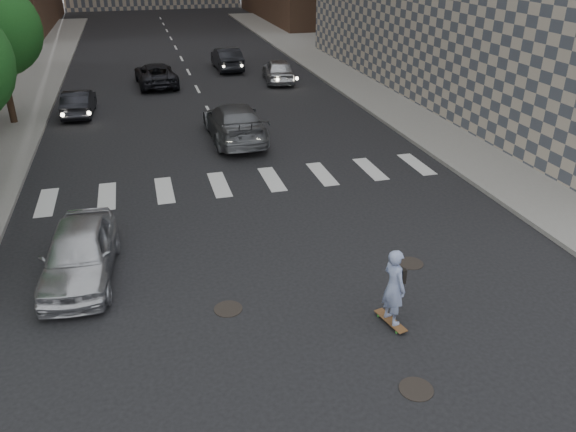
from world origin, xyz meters
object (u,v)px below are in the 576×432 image
skateboarder (394,287)px  silver_sedan (79,253)px  traffic_car_a (79,103)px  traffic_car_e (227,59)px  traffic_car_b (234,122)px  traffic_car_d (278,70)px  traffic_car_c (156,75)px

skateboarder → silver_sedan: 8.18m
traffic_car_a → traffic_car_e: bearing=-132.3°
traffic_car_b → traffic_car_d: (4.71, 10.59, -0.08)m
silver_sedan → traffic_car_c: bearing=86.2°
traffic_car_a → traffic_car_e: 12.94m
traffic_car_b → traffic_car_d: 11.59m
traffic_car_a → traffic_car_e: (9.20, 9.10, 0.11)m
traffic_car_d → traffic_car_b: bearing=73.4°
skateboarder → traffic_car_d: size_ratio=0.46×
traffic_car_b → traffic_car_d: bearing=-114.5°
traffic_car_d → traffic_car_e: traffic_car_e is taller
skateboarder → traffic_car_b: size_ratio=0.36×
silver_sedan → traffic_car_d: silver_sedan is taller
silver_sedan → traffic_car_b: 11.94m
silver_sedan → traffic_car_e: 26.72m
silver_sedan → skateboarder: bearing=-25.2°
traffic_car_e → traffic_car_a: bearing=43.7°
silver_sedan → traffic_car_d: 23.50m
traffic_car_e → traffic_car_b: bearing=80.8°
traffic_car_c → traffic_car_d: 7.59m
traffic_car_a → traffic_car_d: (11.71, 4.59, 0.09)m
traffic_car_d → skateboarder: bearing=89.1°
silver_sedan → traffic_car_a: bearing=98.0°
traffic_car_d → traffic_car_e: bearing=-53.6°
skateboarder → traffic_car_b: skateboarder is taller
traffic_car_a → traffic_car_c: 6.94m
traffic_car_d → traffic_car_e: (-2.51, 4.51, 0.02)m
traffic_car_c → traffic_car_e: bearing=-148.3°
silver_sedan → traffic_car_b: size_ratio=0.78×
silver_sedan → traffic_car_c: silver_sedan is taller
traffic_car_a → traffic_car_b: size_ratio=0.70×
silver_sedan → traffic_car_c: 22.10m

